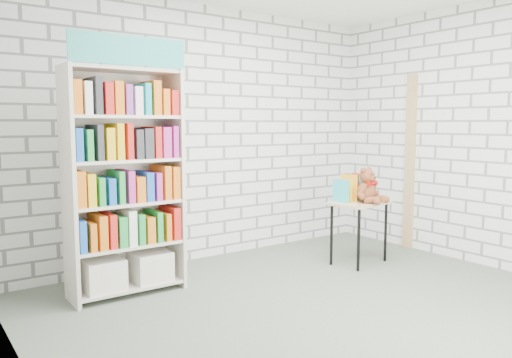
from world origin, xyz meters
TOP-DOWN VIEW (x-y plane):
  - ground at (0.00, 0.00)m, footprint 4.50×4.50m
  - room_shell at (0.00, 0.00)m, footprint 4.52×4.02m
  - bookshelf at (-1.20, 1.36)m, footprint 1.00×0.39m
  - display_table at (1.22, 0.82)m, footprint 0.70×0.54m
  - table_books at (1.20, 0.92)m, footprint 0.47×0.27m
  - teddy_bear at (1.24, 0.72)m, footprint 0.35×0.33m
  - door_trim at (2.23, 0.95)m, footprint 0.05×0.12m

SIDE VIEW (x-z plane):
  - ground at x=0.00m, z-range 0.00..0.00m
  - display_table at x=1.22m, z-range 0.24..0.93m
  - table_books at x=1.20m, z-range 0.68..0.94m
  - teddy_bear at x=1.24m, z-range 0.64..1.02m
  - bookshelf at x=-1.20m, z-range -0.10..2.14m
  - door_trim at x=2.23m, z-range 0.00..2.10m
  - room_shell at x=0.00m, z-range 0.38..3.19m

